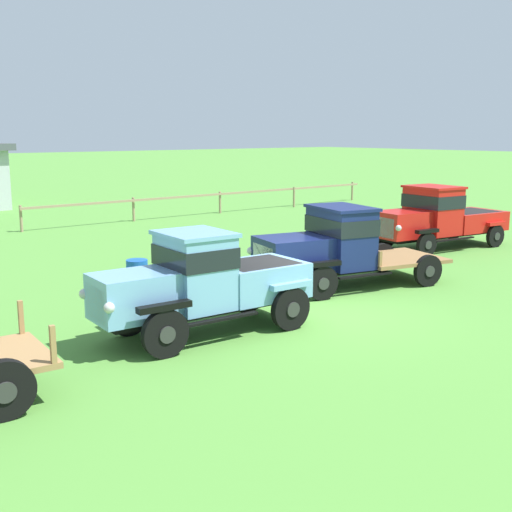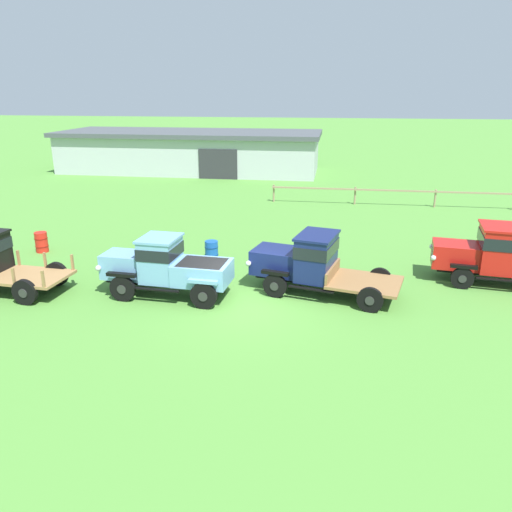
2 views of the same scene
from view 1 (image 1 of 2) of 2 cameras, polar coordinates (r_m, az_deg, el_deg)
name	(u,v)px [view 1 (image 1 of 2)]	position (r m, az deg, el deg)	size (l,w,h in m)	color
ground_plane	(325,314)	(14.81, 6.11, -5.14)	(240.00, 240.00, 0.00)	#518E38
paddock_fence	(220,197)	(32.84, -3.20, 5.27)	(20.37, 0.61, 1.11)	#997F60
vintage_truck_second_in_line	(203,281)	(13.06, -4.70, -2.23)	(4.73, 2.06, 2.15)	black
vintage_truck_midrow_center	(333,246)	(17.09, 6.86, 0.92)	(5.65, 3.15, 2.17)	black
vintage_truck_far_side	(438,217)	(23.75, 15.86, 3.36)	(5.62, 2.70, 2.24)	black
oil_drum_near_fence	(137,276)	(16.89, -10.51, -1.76)	(0.58, 0.58, 0.86)	#1951B2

